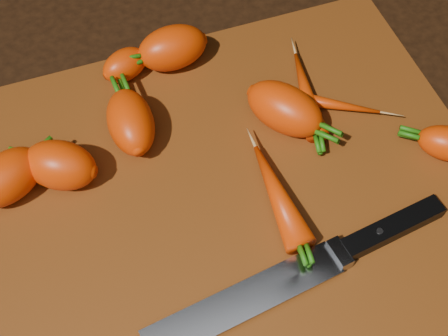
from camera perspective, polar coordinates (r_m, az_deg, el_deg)
name	(u,v)px	position (r m, az deg, el deg)	size (l,w,h in m)	color
ground	(227,195)	(0.62, 0.31, -2.50)	(2.00, 2.00, 0.01)	black
cutting_board	(227,189)	(0.61, 0.32, -1.97)	(0.50, 0.40, 0.01)	#632E0B
carrot_0	(8,177)	(0.62, -19.16, -0.81)	(0.07, 0.05, 0.05)	#E73600
carrot_1	(60,165)	(0.61, -14.77, 0.25)	(0.07, 0.05, 0.05)	#E73600
carrot_2	(285,109)	(0.63, 5.57, 5.42)	(0.08, 0.05, 0.05)	#E73600
carrot_3	(131,122)	(0.63, -8.53, 4.18)	(0.08, 0.05, 0.05)	#E73600
carrot_4	(172,48)	(0.68, -4.74, 10.89)	(0.08, 0.05, 0.05)	#E73600
carrot_5	(125,65)	(0.68, -9.06, 9.29)	(0.05, 0.03, 0.03)	#E73600
carrot_6	(448,144)	(0.65, 19.79, 2.12)	(0.06, 0.03, 0.03)	#E73600
carrot_7	(306,93)	(0.66, 7.52, 6.78)	(0.11, 0.02, 0.02)	#E73600
carrot_8	(327,103)	(0.66, 9.39, 5.86)	(0.11, 0.02, 0.02)	#E73600
carrot_9	(277,194)	(0.58, 4.91, -2.41)	(0.11, 0.03, 0.03)	#E73600
knife	(262,292)	(0.55, 3.54, -11.21)	(0.30, 0.06, 0.02)	gray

